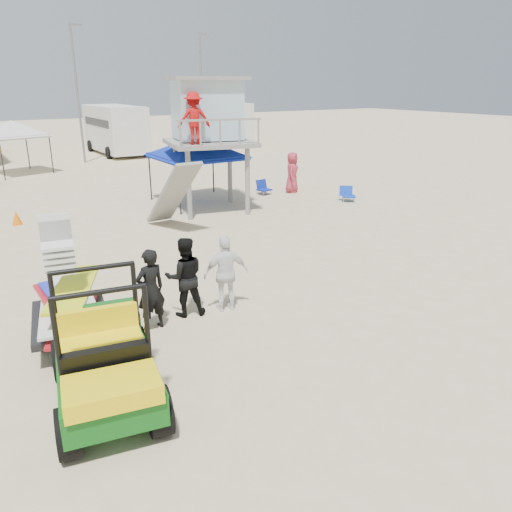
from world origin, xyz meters
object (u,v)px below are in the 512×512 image
utility_cart (102,350)px  surf_trailer (67,299)px  man_left (151,290)px  canopy_blue (197,140)px  lifeguard_tower (205,115)px

utility_cart → surf_trailer: 2.34m
man_left → canopy_blue: size_ratio=0.53×
utility_cart → man_left: (1.52, 2.04, -0.12)m
utility_cart → lifeguard_tower: (7.04, 10.38, 2.63)m
canopy_blue → utility_cart: bearing=-121.8°
man_left → lifeguard_tower: (5.52, 8.35, 2.74)m
surf_trailer → canopy_blue: bearing=52.3°
surf_trailer → lifeguard_tower: lifeguard_tower is taller
man_left → lifeguard_tower: bearing=-132.9°
utility_cart → canopy_blue: bearing=58.2°
utility_cart → man_left: utility_cart is taller
surf_trailer → man_left: size_ratio=1.54×
utility_cart → canopy_blue: 13.96m
lifeguard_tower → canopy_blue: (0.28, 1.40, -1.04)m
utility_cart → man_left: size_ratio=1.72×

